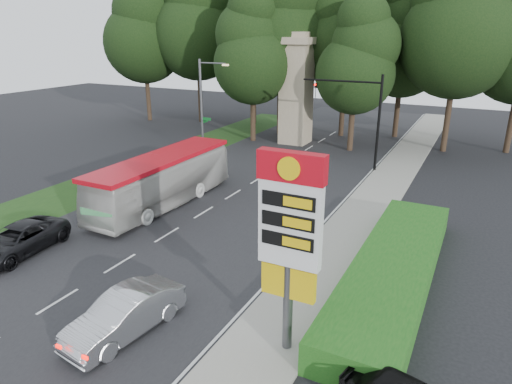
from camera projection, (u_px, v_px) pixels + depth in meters
The scene contains 21 objects.
ground at pixel (47, 308), 17.61m from camera, with size 120.00×120.00×0.00m, color black.
road_surface at pixel (213, 207), 27.69m from camera, with size 14.00×80.00×0.02m, color black.
sidewalk_right at pixel (350, 233), 24.05m from camera, with size 3.00×80.00×0.12m, color gray.
grass_verge_left at pixel (152, 163), 36.79m from camera, with size 5.00×50.00×0.02m, color #193814.
hedge at pixel (393, 270), 19.22m from camera, with size 3.00×14.00×1.20m, color #175015.
gas_station_pylon at pixel (290, 228), 13.87m from camera, with size 2.10×0.45×6.85m.
traffic_signal_mast at pixel (362, 109), 33.79m from camera, with size 6.10×0.35×7.20m.
streetlight_signs at pixel (204, 104), 37.60m from camera, with size 2.75×0.98×8.00m.
monument at pixel (296, 88), 41.97m from camera, with size 3.00×3.00×10.05m.
tree_far_west at pixel (143, 25), 51.16m from camera, with size 8.96×8.96×17.60m.
tree_west_mid at pixel (197, 16), 49.95m from camera, with size 9.80×9.80×19.25m.
tree_west_near at pixel (254, 32), 49.63m from camera, with size 8.40×8.40×16.50m.
tree_center_left at pixel (281, 10), 43.46m from camera, with size 10.08×10.08×19.80m.
tree_center_right at pixel (348, 21), 42.92m from camera, with size 9.24×9.24×18.15m.
tree_east_near at pixel (405, 36), 42.91m from camera, with size 8.12×8.12×15.95m.
tree_east_mid at pixel (462, 15), 36.86m from camera, with size 9.52×9.52×18.70m.
tree_monument_left at pixel (253, 47), 41.64m from camera, with size 7.28×7.28×14.30m.
tree_monument_right at pixel (356, 57), 38.23m from camera, with size 6.72×6.72×13.20m.
transit_bus at pixel (163, 181), 27.60m from camera, with size 2.57×11.01×3.07m, color beige.
sedan_silver at pixel (125, 314), 15.96m from camera, with size 1.60×4.59×1.51m, color #ABADB3.
suv_charcoal at pixel (18, 240), 21.76m from camera, with size 2.31×5.01×1.39m, color black.
Camera 1 is at (14.03, -9.80, 10.12)m, focal length 32.00 mm.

